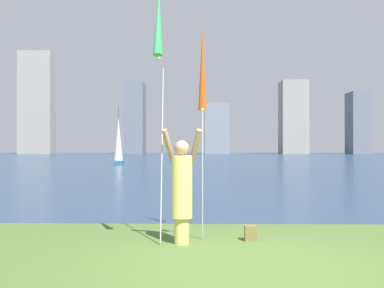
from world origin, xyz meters
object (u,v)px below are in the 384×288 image
(kite_flag_left, at_px, (159,30))
(sailboat_0, at_px, (118,143))
(kite_flag_right, at_px, (202,73))
(person, at_px, (182,187))
(bag, at_px, (251,233))

(kite_flag_left, relative_size, sailboat_0, 0.78)
(kite_flag_right, bearing_deg, kite_flag_left, -121.70)
(kite_flag_left, bearing_deg, sailboat_0, 101.22)
(person, relative_size, kite_flag_left, 0.47)
(kite_flag_left, relative_size, bag, 15.92)
(person, relative_size, bag, 7.44)
(bag, bearing_deg, kite_flag_right, 155.07)
(kite_flag_right, xyz_separation_m, sailboat_0, (-7.78, 34.37, -1.08))
(person, relative_size, sailboat_0, 0.37)
(kite_flag_left, distance_m, kite_flag_right, 1.48)
(person, bearing_deg, bag, -0.06)
(kite_flag_right, bearing_deg, sailboat_0, 102.76)
(person, height_order, sailboat_0, sailboat_0)
(person, bearing_deg, kite_flag_left, -141.71)
(kite_flag_left, xyz_separation_m, kite_flag_right, (0.73, 1.18, -0.53))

